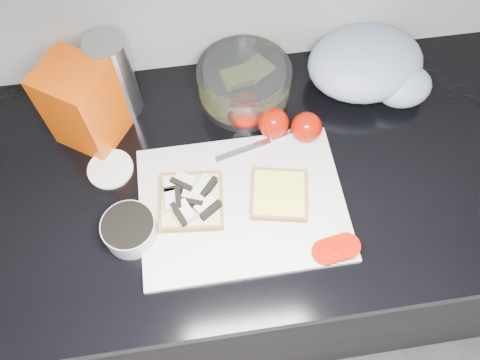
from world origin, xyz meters
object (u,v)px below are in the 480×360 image
(glass_bowl, at_px, (244,83))
(bread_bag, at_px, (83,105))
(cutting_board, at_px, (242,204))
(steel_canister, at_px, (115,77))

(glass_bowl, relative_size, bread_bag, 1.06)
(cutting_board, distance_m, steel_canister, 0.37)
(bread_bag, xyz_separation_m, steel_canister, (0.06, 0.06, 0.00))
(cutting_board, relative_size, bread_bag, 2.09)
(cutting_board, xyz_separation_m, glass_bowl, (0.05, 0.27, 0.04))
(cutting_board, height_order, bread_bag, bread_bag)
(bread_bag, bearing_deg, glass_bowl, 42.97)
(glass_bowl, xyz_separation_m, bread_bag, (-0.33, -0.05, 0.05))
(cutting_board, distance_m, bread_bag, 0.37)
(cutting_board, xyz_separation_m, bread_bag, (-0.29, 0.22, 0.09))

